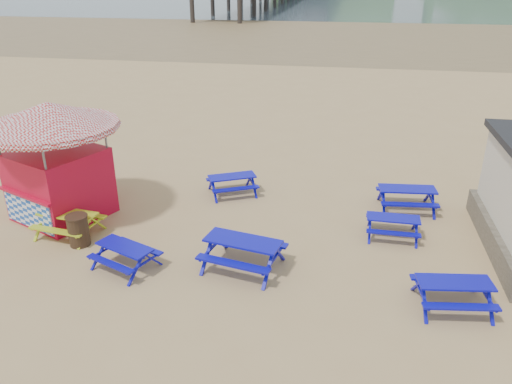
% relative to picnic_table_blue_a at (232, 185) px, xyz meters
% --- Properties ---
extents(ground, '(400.00, 400.00, 0.00)m').
position_rel_picnic_table_blue_a_xyz_m(ground, '(1.29, -3.41, -0.35)').
color(ground, tan).
rests_on(ground, ground).
extents(wet_sand, '(400.00, 400.00, 0.00)m').
position_rel_picnic_table_blue_a_xyz_m(wet_sand, '(1.29, 51.59, -0.35)').
color(wet_sand, olive).
rests_on(wet_sand, ground).
extents(picnic_table_blue_a, '(2.09, 1.94, 0.70)m').
position_rel_picnic_table_blue_a_xyz_m(picnic_table_blue_a, '(0.00, 0.00, 0.00)').
color(picnic_table_blue_a, '#010DAB').
rests_on(picnic_table_blue_a, ground).
extents(picnic_table_blue_b, '(1.57, 1.27, 0.65)m').
position_rel_picnic_table_blue_a_xyz_m(picnic_table_blue_b, '(5.46, -2.22, -0.02)').
color(picnic_table_blue_b, '#010DAB').
rests_on(picnic_table_blue_b, ground).
extents(picnic_table_blue_c, '(1.98, 1.66, 0.77)m').
position_rel_picnic_table_blue_a_xyz_m(picnic_table_blue_c, '(6.04, -0.20, 0.04)').
color(picnic_table_blue_c, '#010DAB').
rests_on(picnic_table_blue_c, ground).
extents(picnic_table_blue_d, '(1.96, 1.79, 0.67)m').
position_rel_picnic_table_blue_a_xyz_m(picnic_table_blue_d, '(-1.73, -5.30, -0.01)').
color(picnic_table_blue_d, '#010DAB').
rests_on(picnic_table_blue_d, ground).
extents(picnic_table_blue_e, '(2.32, 2.01, 0.85)m').
position_rel_picnic_table_blue_a_xyz_m(picnic_table_blue_e, '(1.39, -4.73, 0.08)').
color(picnic_table_blue_e, '#010DAB').
rests_on(picnic_table_blue_e, ground).
extents(picnic_table_blue_f, '(1.91, 1.62, 0.73)m').
position_rel_picnic_table_blue_a_xyz_m(picnic_table_blue_f, '(6.65, -5.53, 0.01)').
color(picnic_table_blue_f, '#010DAB').
rests_on(picnic_table_blue_f, ground).
extents(picnic_table_yellow, '(1.94, 1.64, 0.74)m').
position_rel_picnic_table_blue_a_xyz_m(picnic_table_yellow, '(-4.17, -3.90, 0.02)').
color(picnic_table_yellow, '#C6CE1C').
rests_on(picnic_table_yellow, ground).
extents(ice_cream_kiosk, '(5.55, 5.55, 3.80)m').
position_rel_picnic_table_blue_a_xyz_m(ice_cream_kiosk, '(-5.04, -2.69, 2.04)').
color(ice_cream_kiosk, '#B60A28').
rests_on(ice_cream_kiosk, ground).
extents(litter_bin, '(0.64, 0.64, 0.94)m').
position_rel_picnic_table_blue_a_xyz_m(litter_bin, '(-3.59, -4.38, 0.13)').
color(litter_bin, '#332817').
rests_on(litter_bin, ground).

